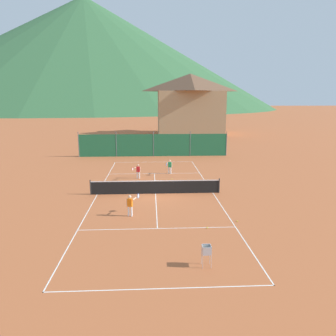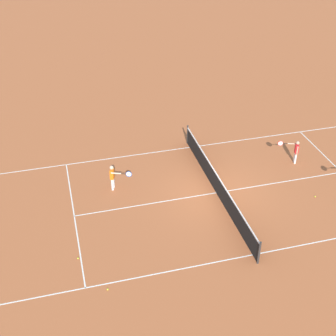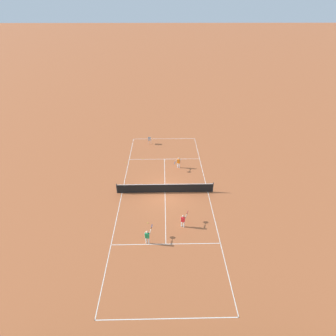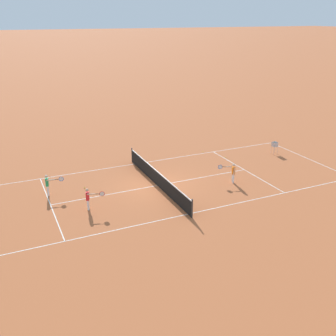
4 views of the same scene
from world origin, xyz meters
name	(u,v)px [view 1 (image 1 of 4)]	position (x,y,z in m)	size (l,w,h in m)	color
ground_plane	(156,194)	(0.00, 0.00, 0.00)	(600.00, 600.00, 0.00)	#B25B33
court_line_markings	(156,194)	(0.00, 0.00, 0.00)	(8.25, 23.85, 0.01)	white
tennis_net	(155,187)	(0.00, 0.00, 0.50)	(9.18, 0.08, 1.06)	#2D2D2D
windscreen_fence_far	(153,145)	(0.00, 15.50, 1.31)	(17.28, 0.08, 2.90)	#236B42
player_near_baseline	(130,204)	(-1.50, -4.44, 0.73)	(0.72, 0.95, 1.25)	white
player_far_service	(170,166)	(1.35, 6.25, 0.74)	(0.57, 1.01, 1.26)	white
player_near_service	(138,170)	(-1.40, 4.57, 0.71)	(0.68, 0.94, 1.22)	white
tennis_ball_by_net_left	(207,228)	(2.59, -6.50, 0.03)	(0.07, 0.07, 0.07)	#CCE033
tennis_ball_near_corner	(172,179)	(1.45, 4.16, 0.03)	(0.07, 0.07, 0.07)	#CCE033
tennis_ball_alley_right	(237,221)	(4.40, -5.65, 0.03)	(0.07, 0.07, 0.07)	#CCE033
ball_hopper	(206,251)	(1.87, -10.40, 0.65)	(0.36, 0.36, 0.89)	#B7B7BC
alpine_chalet	(190,103)	(7.20, 40.54, 5.82)	(13.00, 10.00, 11.20)	tan
mountain_west_ridge	(86,54)	(-45.97, 226.00, 38.27)	(264.79, 264.79, 76.54)	#336038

